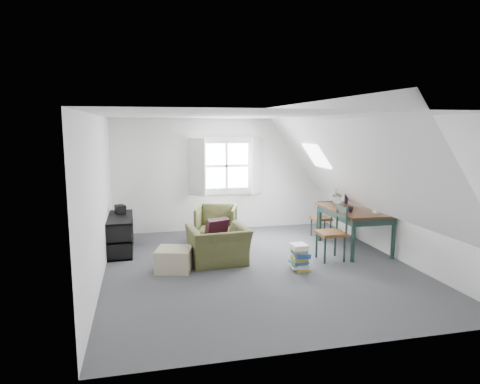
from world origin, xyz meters
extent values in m
plane|color=#454549|center=(0.00, 0.00, 0.00)|extent=(5.50, 5.50, 0.00)
plane|color=white|center=(0.00, 0.00, 2.50)|extent=(5.50, 5.50, 0.00)
plane|color=white|center=(0.00, 2.75, 1.25)|extent=(5.00, 0.00, 5.00)
plane|color=white|center=(0.00, -2.75, 1.25)|extent=(5.00, 0.00, 5.00)
plane|color=white|center=(-2.50, 0.00, 1.25)|extent=(0.00, 5.50, 5.50)
plane|color=white|center=(2.50, 0.00, 1.25)|extent=(0.00, 5.50, 5.50)
plane|color=white|center=(-1.55, 0.00, 1.78)|extent=(3.19, 5.50, 4.48)
plane|color=white|center=(1.55, 0.00, 1.78)|extent=(3.19, 5.50, 4.48)
cube|color=white|center=(0.00, 2.73, 1.45)|extent=(1.30, 0.04, 1.30)
cube|color=white|center=(-0.68, 2.57, 1.45)|extent=(0.35, 0.35, 1.25)
cube|color=white|center=(0.68, 2.57, 1.45)|extent=(0.35, 0.35, 1.25)
cube|color=white|center=(0.00, 2.72, 1.45)|extent=(1.00, 0.02, 1.00)
cube|color=white|center=(0.00, 2.70, 1.45)|extent=(1.08, 0.04, 0.05)
cube|color=white|center=(0.00, 2.70, 1.45)|extent=(0.05, 0.04, 1.08)
cube|color=white|center=(1.55, 1.30, 1.75)|extent=(0.35, 0.75, 0.47)
imported|color=#474926|center=(-0.63, 0.32, 0.00)|extent=(1.04, 0.93, 0.64)
imported|color=#474926|center=(-0.41, 1.73, 0.00)|extent=(0.99, 1.01, 0.74)
cube|color=#350E1E|center=(-0.63, 0.47, 0.56)|extent=(0.45, 0.35, 0.41)
cube|color=tan|center=(-1.39, 0.14, 0.18)|extent=(0.67, 0.67, 0.36)
cube|color=#371F0F|center=(2.05, 0.59, 0.77)|extent=(0.95, 1.58, 0.04)
cube|color=#1E332E|center=(2.05, 0.59, 0.68)|extent=(0.84, 1.47, 0.13)
cylinder|color=#1E332E|center=(1.66, -0.12, 0.37)|extent=(0.07, 0.07, 0.75)
cylinder|color=#1E332E|center=(2.44, -0.12, 0.37)|extent=(0.07, 0.07, 0.75)
cylinder|color=#1E332E|center=(1.66, 1.29, 0.37)|extent=(0.07, 0.07, 0.75)
cylinder|color=#1E332E|center=(2.44, 1.29, 0.37)|extent=(0.07, 0.07, 0.75)
sphere|color=silver|center=(1.90, 1.04, 0.91)|extent=(0.22, 0.22, 0.22)
cylinder|color=silver|center=(1.90, 1.04, 1.05)|extent=(0.07, 0.07, 0.12)
cylinder|color=black|center=(2.15, 1.14, 0.91)|extent=(0.07, 0.07, 0.23)
cylinder|color=#3F2D1E|center=(2.15, 1.14, 1.16)|extent=(0.03, 0.05, 0.42)
cylinder|color=#3F2D1E|center=(2.16, 1.15, 1.16)|extent=(0.04, 0.06, 0.42)
cylinder|color=#3F2D1E|center=(2.14, 1.13, 1.16)|extent=(0.05, 0.07, 0.41)
imported|color=black|center=(1.80, 0.29, 0.79)|extent=(0.13, 0.13, 0.10)
cube|color=white|center=(2.25, 0.14, 0.81)|extent=(0.15, 0.12, 0.04)
cube|color=brown|center=(1.81, 1.56, 0.40)|extent=(0.38, 0.38, 0.04)
cylinder|color=#1E332E|center=(1.96, 1.72, 0.19)|extent=(0.03, 0.03, 0.39)
cylinder|color=#1E332E|center=(1.96, 1.41, 0.19)|extent=(0.03, 0.03, 0.39)
cylinder|color=#1E332E|center=(1.65, 1.72, 0.19)|extent=(0.03, 0.03, 0.39)
cylinder|color=#1E332E|center=(1.65, 1.41, 0.19)|extent=(0.03, 0.03, 0.39)
cylinder|color=#1E332E|center=(1.96, 1.39, 0.60)|extent=(0.03, 0.03, 0.40)
cylinder|color=#1E332E|center=(1.65, 1.39, 0.60)|extent=(0.03, 0.03, 0.40)
cube|color=#1E332E|center=(1.81, 1.39, 0.76)|extent=(0.31, 0.03, 0.07)
cube|color=#1E332E|center=(1.81, 1.39, 0.65)|extent=(0.31, 0.03, 0.05)
cube|color=brown|center=(1.33, 0.08, 0.48)|extent=(0.45, 0.45, 0.05)
cylinder|color=#1E332E|center=(1.15, 0.26, 0.23)|extent=(0.04, 0.04, 0.46)
cylinder|color=#1E332E|center=(1.51, 0.26, 0.23)|extent=(0.04, 0.04, 0.46)
cylinder|color=#1E332E|center=(1.15, -0.10, 0.23)|extent=(0.04, 0.04, 0.46)
cylinder|color=#1E332E|center=(1.51, -0.10, 0.23)|extent=(0.04, 0.04, 0.46)
cylinder|color=#1E332E|center=(1.53, 0.26, 0.71)|extent=(0.04, 0.04, 0.48)
cylinder|color=#1E332E|center=(1.53, -0.10, 0.71)|extent=(0.04, 0.04, 0.48)
cube|color=#1E332E|center=(1.53, 0.08, 0.90)|extent=(0.03, 0.36, 0.09)
cube|color=#1E332E|center=(1.53, 0.08, 0.77)|extent=(0.03, 0.36, 0.06)
cube|color=black|center=(-2.28, 1.46, 0.02)|extent=(0.43, 1.30, 0.03)
cube|color=black|center=(-2.28, 1.46, 0.33)|extent=(0.43, 1.30, 0.03)
cube|color=black|center=(-2.28, 1.46, 0.65)|extent=(0.43, 1.30, 0.03)
cube|color=black|center=(-2.28, 0.83, 0.33)|extent=(0.43, 0.03, 0.65)
cube|color=black|center=(-2.28, 2.10, 0.33)|extent=(0.43, 0.03, 0.65)
cube|color=#264C99|center=(-2.28, 1.08, 0.14)|extent=(0.20, 0.22, 0.24)
cube|color=red|center=(-2.28, 1.57, 0.14)|extent=(0.20, 0.26, 0.24)
cube|color=white|center=(-2.28, 1.25, 0.46)|extent=(0.20, 0.24, 0.22)
cube|color=black|center=(-2.28, 1.71, 0.74)|extent=(0.23, 0.27, 0.18)
cube|color=#B29933|center=(0.63, -0.30, 0.02)|extent=(0.22, 0.30, 0.04)
cube|color=white|center=(0.60, -0.28, 0.05)|extent=(0.29, 0.32, 0.04)
cube|color=white|center=(0.64, -0.31, 0.09)|extent=(0.24, 0.32, 0.04)
cube|color=#337F4C|center=(0.59, -0.30, 0.12)|extent=(0.24, 0.30, 0.03)
cube|color=#264C99|center=(0.61, -0.32, 0.15)|extent=(0.26, 0.34, 0.03)
cube|color=#B29933|center=(0.61, -0.30, 0.18)|extent=(0.23, 0.30, 0.03)
cube|color=#B29933|center=(0.62, -0.28, 0.21)|extent=(0.26, 0.33, 0.04)
cube|color=#264C99|center=(0.64, -0.32, 0.25)|extent=(0.26, 0.34, 0.04)
cube|color=#264C99|center=(0.62, -0.32, 0.29)|extent=(0.27, 0.32, 0.04)
cube|color=#B29933|center=(0.61, -0.27, 0.32)|extent=(0.24, 0.31, 0.04)
cube|color=white|center=(0.60, -0.28, 0.37)|extent=(0.25, 0.28, 0.05)
cube|color=white|center=(0.61, -0.27, 0.41)|extent=(0.25, 0.29, 0.03)
camera|label=1|loc=(-1.87, -6.64, 2.34)|focal=32.00mm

